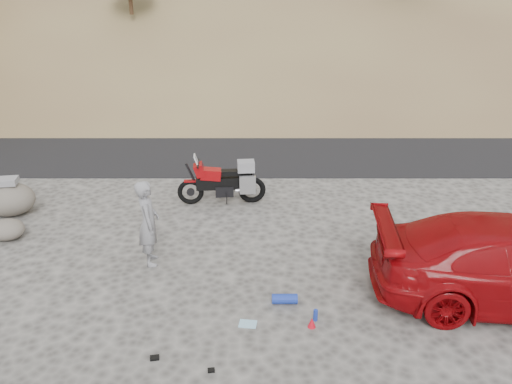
% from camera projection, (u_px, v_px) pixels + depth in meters
% --- Properties ---
extents(ground, '(140.00, 140.00, 0.00)m').
position_uv_depth(ground, '(190.00, 278.00, 10.17)').
color(ground, '#44423F').
rests_on(ground, ground).
extents(road, '(120.00, 7.00, 0.05)m').
position_uv_depth(road, '(220.00, 144.00, 18.44)').
color(road, black).
rests_on(road, ground).
extents(motorcycle, '(2.38, 0.80, 1.42)m').
position_uv_depth(motorcycle, '(226.00, 182.00, 13.34)').
color(motorcycle, black).
rests_on(motorcycle, ground).
extents(man, '(0.57, 0.76, 1.88)m').
position_uv_depth(man, '(152.00, 262.00, 10.75)').
color(man, gray).
rests_on(man, ground).
extents(boulder, '(1.33, 1.14, 1.02)m').
position_uv_depth(boulder, '(9.00, 198.00, 12.76)').
color(boulder, '#56524A').
rests_on(boulder, ground).
extents(small_rock, '(1.01, 0.97, 0.47)m').
position_uv_depth(small_rock, '(7.00, 230.00, 11.61)').
color(small_rock, '#56524A').
rests_on(small_rock, ground).
extents(gear_blue_mat, '(0.48, 0.20, 0.19)m').
position_uv_depth(gear_blue_mat, '(285.00, 299.00, 9.34)').
color(gear_blue_mat, '#1A329D').
rests_on(gear_blue_mat, ground).
extents(gear_bottle, '(0.10, 0.10, 0.22)m').
position_uv_depth(gear_bottle, '(316.00, 315.00, 8.87)').
color(gear_bottle, '#1A329D').
rests_on(gear_bottle, ground).
extents(gear_funnel, '(0.15, 0.15, 0.19)m').
position_uv_depth(gear_funnel, '(312.00, 323.00, 8.70)').
color(gear_funnel, red).
rests_on(gear_funnel, ground).
extents(gear_glove_a, '(0.16, 0.13, 0.04)m').
position_uv_depth(gear_glove_a, '(155.00, 358.00, 8.00)').
color(gear_glove_a, black).
rests_on(gear_glove_a, ground).
extents(gear_glove_b, '(0.12, 0.10, 0.04)m').
position_uv_depth(gear_glove_b, '(211.00, 370.00, 7.74)').
color(gear_glove_b, black).
rests_on(gear_glove_b, ground).
extents(gear_blue_cloth, '(0.34, 0.27, 0.01)m').
position_uv_depth(gear_blue_cloth, '(248.00, 324.00, 8.81)').
color(gear_blue_cloth, '#90C6DF').
rests_on(gear_blue_cloth, ground).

